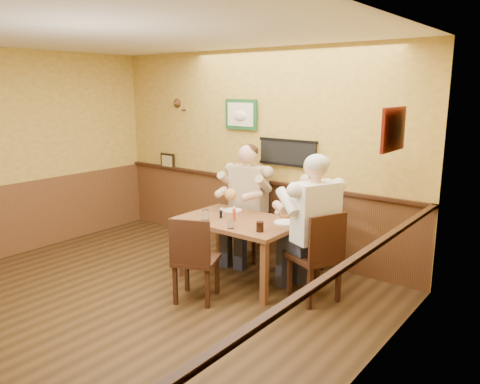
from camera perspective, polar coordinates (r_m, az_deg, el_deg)
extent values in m
plane|color=black|center=(5.22, -15.25, -13.79)|extent=(5.00, 5.00, 0.00)
cube|color=silver|center=(4.73, -17.29, 18.35)|extent=(5.00, 5.00, 0.02)
cube|color=gold|center=(6.54, 1.72, 4.83)|extent=(5.00, 0.02, 2.80)
cube|color=gold|center=(3.17, 11.74, -3.81)|extent=(0.02, 5.00, 2.80)
cube|color=brown|center=(6.71, 1.57, -2.82)|extent=(5.00, 0.02, 1.00)
cube|color=brown|center=(3.53, 10.75, -17.91)|extent=(0.02, 5.00, 1.00)
cube|color=black|center=(6.19, 5.82, 4.79)|extent=(0.88, 0.03, 0.34)
cube|color=#1B5025|center=(6.58, 0.12, 9.43)|extent=(0.54, 0.03, 0.42)
cube|color=black|center=(7.67, -8.81, 3.72)|extent=(0.30, 0.03, 0.26)
cube|color=maroon|center=(4.04, 18.22, 7.28)|extent=(0.03, 0.48, 0.36)
cube|color=brown|center=(5.58, -0.09, -3.60)|extent=(1.40, 0.90, 0.05)
cube|color=brown|center=(5.83, -7.49, -6.89)|extent=(0.07, 0.07, 0.70)
cube|color=brown|center=(5.05, 2.98, -9.91)|extent=(0.07, 0.07, 0.70)
cube|color=brown|center=(6.37, -2.50, -5.09)|extent=(0.07, 0.07, 0.70)
cube|color=brown|center=(5.67, 7.52, -7.45)|extent=(0.07, 0.07, 0.70)
cylinder|color=white|center=(5.53, -4.27, -2.81)|extent=(0.11, 0.11, 0.13)
cylinder|color=white|center=(5.22, -1.14, -3.86)|extent=(0.09, 0.09, 0.11)
cylinder|color=black|center=(5.10, 2.44, -4.25)|extent=(0.09, 0.09, 0.11)
cylinder|color=red|center=(5.51, -0.72, -2.70)|extent=(0.05, 0.05, 0.16)
cylinder|color=silver|center=(5.72, -2.24, -2.45)|extent=(0.05, 0.05, 0.10)
cylinder|color=black|center=(5.63, -2.34, -2.75)|extent=(0.04, 0.04, 0.09)
cylinder|color=white|center=(5.95, -0.92, -2.25)|extent=(0.24, 0.24, 0.02)
cylinder|color=white|center=(5.45, 5.54, -3.70)|extent=(0.34, 0.34, 0.02)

